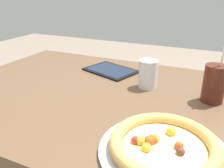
{
  "coord_description": "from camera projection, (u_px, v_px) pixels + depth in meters",
  "views": [
    {
      "loc": [
        0.41,
        -0.74,
        1.14
      ],
      "look_at": [
        0.05,
        0.03,
        0.78
      ],
      "focal_mm": 37.58,
      "sensor_mm": 36.0,
      "label": 1
    }
  ],
  "objects": [
    {
      "name": "water_cup_clear",
      "position": [
        148.0,
        74.0,
        0.95
      ],
      "size": [
        0.08,
        0.08,
        0.12
      ],
      "color": "silver",
      "rests_on": "dining_table"
    },
    {
      "name": "dining_table",
      "position": [
        97.0,
        116.0,
        0.97
      ],
      "size": [
        1.22,
        0.88,
        0.75
      ],
      "color": "brown",
      "rests_on": "ground"
    },
    {
      "name": "pizza_near",
      "position": [
        164.0,
        146.0,
        0.58
      ],
      "size": [
        0.32,
        0.32,
        0.05
      ],
      "color": "#B7B7BC",
      "rests_on": "dining_table"
    },
    {
      "name": "drink_cup_colored",
      "position": [
        214.0,
        84.0,
        0.82
      ],
      "size": [
        0.08,
        0.08,
        0.24
      ],
      "color": "#4C1E14",
      "rests_on": "dining_table"
    },
    {
      "name": "tablet",
      "position": [
        111.0,
        70.0,
        1.15
      ],
      "size": [
        0.28,
        0.24,
        0.01
      ],
      "color": "black",
      "rests_on": "dining_table"
    }
  ]
}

